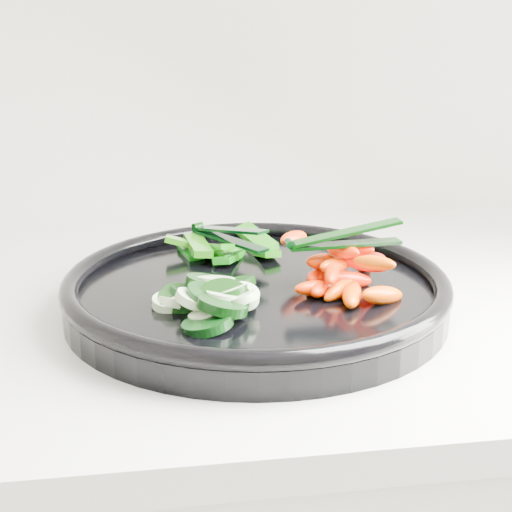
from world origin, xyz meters
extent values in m
cylinder|color=black|center=(-0.68, 1.65, 0.94)|extent=(0.46, 0.46, 0.02)
torus|color=black|center=(-0.68, 1.65, 0.96)|extent=(0.46, 0.46, 0.02)
cylinder|color=black|center=(-0.74, 1.61, 0.96)|extent=(0.05, 0.05, 0.02)
cylinder|color=beige|center=(-0.76, 1.60, 0.96)|extent=(0.04, 0.04, 0.02)
cylinder|color=black|center=(-0.75, 1.61, 0.96)|extent=(0.04, 0.04, 0.02)
cylinder|color=#E0F4C3|center=(-0.74, 1.60, 0.96)|extent=(0.03, 0.03, 0.02)
cylinder|color=black|center=(-0.73, 1.55, 0.96)|extent=(0.06, 0.06, 0.02)
cylinder|color=#DDF2C1|center=(-0.73, 1.56, 0.96)|extent=(0.03, 0.03, 0.02)
cylinder|color=black|center=(-0.73, 1.63, 0.96)|extent=(0.06, 0.06, 0.03)
cylinder|color=#D2F5C4|center=(-0.73, 1.61, 0.96)|extent=(0.05, 0.05, 0.02)
cylinder|color=black|center=(-0.76, 1.60, 0.96)|extent=(0.05, 0.05, 0.01)
cylinder|color=beige|center=(-0.75, 1.61, 0.96)|extent=(0.05, 0.05, 0.01)
cylinder|color=black|center=(-0.75, 1.60, 0.96)|extent=(0.06, 0.06, 0.02)
cylinder|color=beige|center=(-0.76, 1.60, 0.96)|extent=(0.04, 0.04, 0.01)
cylinder|color=black|center=(-0.75, 1.61, 0.96)|extent=(0.06, 0.06, 0.03)
cylinder|color=beige|center=(-0.75, 1.62, 0.96)|extent=(0.04, 0.04, 0.02)
cylinder|color=black|center=(-0.71, 1.59, 0.97)|extent=(0.05, 0.05, 0.02)
cylinder|color=#D6F0C0|center=(-0.70, 1.57, 0.97)|extent=(0.04, 0.04, 0.02)
cylinder|color=black|center=(-0.72, 1.62, 0.97)|extent=(0.06, 0.06, 0.02)
cylinder|color=#D6F8C6|center=(-0.72, 1.62, 0.97)|extent=(0.05, 0.05, 0.02)
cylinder|color=black|center=(-0.73, 1.58, 0.97)|extent=(0.06, 0.06, 0.03)
cylinder|color=#D4ECBD|center=(-0.74, 1.58, 0.97)|extent=(0.04, 0.04, 0.02)
cylinder|color=black|center=(-0.71, 1.58, 0.97)|extent=(0.06, 0.06, 0.03)
cylinder|color=#D9F7C5|center=(-0.70, 1.58, 0.97)|extent=(0.04, 0.04, 0.02)
cylinder|color=black|center=(-0.70, 1.62, 0.97)|extent=(0.05, 0.05, 0.02)
cylinder|color=#CBEABB|center=(-0.71, 1.59, 0.97)|extent=(0.05, 0.05, 0.02)
cylinder|color=black|center=(-0.72, 1.56, 0.97)|extent=(0.06, 0.06, 0.02)
cylinder|color=beige|center=(-0.71, 1.58, 0.97)|extent=(0.05, 0.05, 0.02)
ellipsoid|color=#DC3600|center=(-0.61, 1.60, 0.96)|extent=(0.04, 0.04, 0.02)
ellipsoid|color=#F01E00|center=(-0.62, 1.61, 0.96)|extent=(0.05, 0.03, 0.02)
ellipsoid|color=#F15900|center=(-0.60, 1.59, 0.96)|extent=(0.03, 0.06, 0.02)
ellipsoid|color=#FE2B00|center=(-0.62, 1.64, 0.96)|extent=(0.04, 0.05, 0.03)
ellipsoid|color=#E84B00|center=(-0.57, 1.58, 0.96)|extent=(0.06, 0.04, 0.03)
ellipsoid|color=#F51800|center=(-0.61, 1.64, 0.96)|extent=(0.03, 0.04, 0.02)
ellipsoid|color=#F13700|center=(-0.62, 1.60, 0.96)|extent=(0.03, 0.04, 0.02)
ellipsoid|color=red|center=(-0.59, 1.63, 0.96)|extent=(0.05, 0.03, 0.03)
ellipsoid|color=red|center=(-0.56, 1.67, 0.96)|extent=(0.04, 0.04, 0.02)
ellipsoid|color=#FF3900|center=(-0.59, 1.68, 0.96)|extent=(0.02, 0.04, 0.02)
ellipsoid|color=#ED0F00|center=(-0.56, 1.64, 0.98)|extent=(0.05, 0.05, 0.03)
ellipsoid|color=#FF3E00|center=(-0.60, 1.63, 0.98)|extent=(0.05, 0.04, 0.02)
ellipsoid|color=#EF3C00|center=(-0.61, 1.61, 0.98)|extent=(0.03, 0.05, 0.02)
ellipsoid|color=#F44900|center=(-0.61, 1.64, 0.98)|extent=(0.05, 0.04, 0.03)
ellipsoid|color=#DF0C00|center=(-0.57, 1.63, 0.98)|extent=(0.05, 0.03, 0.02)
ellipsoid|color=#FB2A00|center=(-0.59, 1.63, 0.99)|extent=(0.03, 0.04, 0.02)
ellipsoid|color=#FF3000|center=(-0.63, 1.68, 0.99)|extent=(0.04, 0.04, 0.02)
ellipsoid|color=#F90D00|center=(-0.58, 1.63, 0.99)|extent=(0.05, 0.04, 0.02)
ellipsoid|color=#E35800|center=(-0.57, 1.59, 0.99)|extent=(0.04, 0.04, 0.02)
cube|color=#0E6F0A|center=(-0.69, 1.72, 0.96)|extent=(0.04, 0.06, 0.02)
cube|color=#13740B|center=(-0.70, 1.75, 0.96)|extent=(0.06, 0.05, 0.03)
cube|color=#0C6209|center=(-0.65, 1.74, 0.96)|extent=(0.03, 0.06, 0.02)
cube|color=#0A6A0A|center=(-0.70, 1.73, 0.96)|extent=(0.04, 0.05, 0.01)
cube|color=#0A6F0C|center=(-0.73, 1.75, 0.96)|extent=(0.03, 0.05, 0.01)
cube|color=#0A6609|center=(-0.72, 1.74, 0.96)|extent=(0.04, 0.07, 0.03)
cube|color=#1C710A|center=(-0.70, 1.73, 0.97)|extent=(0.03, 0.05, 0.02)
cube|color=#1E6809|center=(-0.74, 1.75, 0.97)|extent=(0.04, 0.02, 0.02)
cube|color=#27700A|center=(-0.73, 1.74, 0.97)|extent=(0.03, 0.07, 0.01)
cube|color=#1D700A|center=(-0.66, 1.76, 0.97)|extent=(0.04, 0.07, 0.02)
cylinder|color=black|center=(-0.65, 1.62, 1.00)|extent=(0.01, 0.01, 0.01)
cube|color=black|center=(-0.59, 1.63, 1.00)|extent=(0.11, 0.02, 0.00)
cube|color=black|center=(-0.59, 1.63, 1.01)|extent=(0.11, 0.02, 0.02)
cylinder|color=black|center=(-0.72, 1.78, 0.98)|extent=(0.01, 0.01, 0.01)
cube|color=black|center=(-0.69, 1.74, 0.97)|extent=(0.08, 0.10, 0.00)
cube|color=black|center=(-0.69, 1.74, 0.99)|extent=(0.08, 0.10, 0.02)
camera|label=1|loc=(-0.77, 1.00, 1.20)|focal=50.00mm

